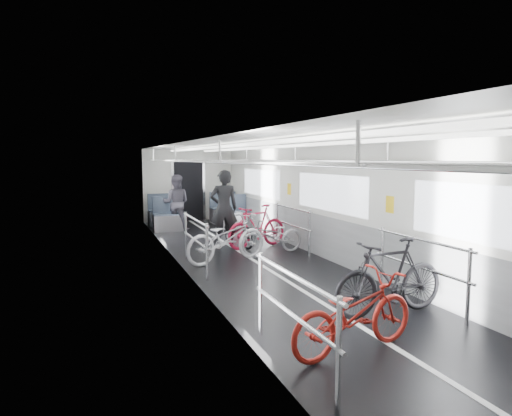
% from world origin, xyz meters
% --- Properties ---
extents(car_shell, '(3.02, 14.01, 2.41)m').
position_xyz_m(car_shell, '(0.00, 1.78, 1.13)').
color(car_shell, black).
rests_on(car_shell, ground).
extents(bike_left_near, '(1.75, 0.88, 0.88)m').
position_xyz_m(bike_left_near, '(-0.50, -4.10, 0.44)').
color(bike_left_near, '#9F1B13').
rests_on(bike_left_near, floor).
extents(bike_left_far, '(1.98, 1.21, 0.98)m').
position_xyz_m(bike_left_far, '(-0.57, 0.55, 0.49)').
color(bike_left_far, silver).
rests_on(bike_left_far, floor).
extents(bike_right_near, '(1.76, 0.57, 1.05)m').
position_xyz_m(bike_right_near, '(0.60, -3.23, 0.52)').
color(bike_right_near, black).
rests_on(bike_right_near, floor).
extents(bike_right_mid, '(1.58, 0.76, 0.80)m').
position_xyz_m(bike_right_mid, '(0.62, 0.98, 0.40)').
color(bike_right_mid, '#A5A4A9').
rests_on(bike_right_mid, floor).
extents(bike_right_far, '(1.75, 0.99, 1.02)m').
position_xyz_m(bike_right_far, '(0.53, 1.74, 0.51)').
color(bike_right_far, '#AF1533').
rests_on(bike_right_far, floor).
extents(bike_aisle, '(0.76, 1.63, 0.82)m').
position_xyz_m(bike_aisle, '(0.20, 2.13, 0.41)').
color(bike_aisle, black).
rests_on(bike_aisle, floor).
extents(person_standing, '(0.71, 0.51, 1.83)m').
position_xyz_m(person_standing, '(-0.13, 2.23, 0.91)').
color(person_standing, black).
rests_on(person_standing, floor).
extents(person_seated, '(0.94, 0.83, 1.63)m').
position_xyz_m(person_seated, '(-0.78, 5.00, 0.82)').
color(person_seated, '#312E36').
rests_on(person_seated, floor).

